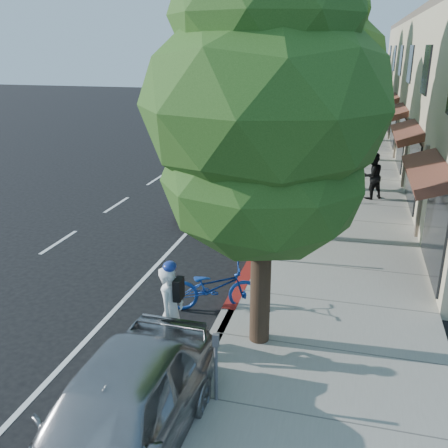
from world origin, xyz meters
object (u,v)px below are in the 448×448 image
(near_car_a, at_px, (116,418))
(pedestrian, at_px, (372,176))
(street_tree_1, at_px, (304,73))
(white_pickup, at_px, (288,128))
(cyclist, at_px, (171,312))
(silver_suv, at_px, (226,186))
(dark_sedan, at_px, (243,168))
(street_tree_0, at_px, (265,111))
(street_tree_5, at_px, (339,66))
(street_tree_2, at_px, (319,87))
(bicycle, at_px, (213,287))
(street_tree_3, at_px, (330,57))
(dark_suv_far, at_px, (296,121))
(street_tree_4, at_px, (335,60))

(near_car_a, relative_size, pedestrian, 2.62)
(street_tree_1, relative_size, white_pickup, 1.31)
(cyclist, xyz_separation_m, silver_suv, (-1.39, 9.62, -0.13))
(dark_sedan, height_order, near_car_a, near_car_a)
(street_tree_0, height_order, street_tree_1, street_tree_1)
(street_tree_5, relative_size, pedestrian, 3.99)
(street_tree_2, distance_m, bicycle, 11.49)
(white_pickup, bearing_deg, street_tree_3, -66.41)
(pedestrian, bearing_deg, street_tree_0, 43.37)
(dark_sedan, relative_size, near_car_a, 0.91)
(bicycle, relative_size, pedestrian, 1.20)
(cyclist, distance_m, silver_suv, 9.72)
(street_tree_5, bearing_deg, silver_suv, -98.06)
(bicycle, distance_m, dark_sedan, 11.24)
(street_tree_5, xyz_separation_m, pedestrian, (2.32, -19.14, -3.36))
(street_tree_0, bearing_deg, bicycle, 137.53)
(street_tree_0, xyz_separation_m, silver_suv, (-2.99, 8.91, -3.90))
(street_tree_5, relative_size, silver_suv, 1.23)
(street_tree_5, height_order, near_car_a, street_tree_5)
(street_tree_0, bearing_deg, street_tree_2, 90.00)
(street_tree_0, height_order, street_tree_2, street_tree_0)
(dark_suv_far, bearing_deg, street_tree_4, -38.24)
(street_tree_4, xyz_separation_m, dark_suv_far, (-2.53, 2.61, -4.11))
(street_tree_5, bearing_deg, near_car_a, -92.39)
(street_tree_1, relative_size, dark_sedan, 1.90)
(street_tree_0, relative_size, white_pickup, 1.23)
(silver_suv, relative_size, white_pickup, 0.95)
(near_car_a, distance_m, pedestrian, 14.84)
(street_tree_2, bearing_deg, cyclist, -97.18)
(silver_suv, bearing_deg, cyclist, -78.62)
(street_tree_1, xyz_separation_m, white_pickup, (-2.60, 17.00, -4.15))
(street_tree_5, height_order, white_pickup, street_tree_5)
(dark_suv_far, distance_m, pedestrian, 16.48)
(street_tree_4, bearing_deg, street_tree_5, 90.00)
(dark_sedan, distance_m, dark_suv_far, 14.33)
(pedestrian, bearing_deg, white_pickup, -102.49)
(pedestrian, bearing_deg, street_tree_1, 29.92)
(street_tree_4, xyz_separation_m, near_car_a, (-1.40, -27.50, -4.18))
(bicycle, distance_m, silver_suv, 7.91)
(street_tree_1, bearing_deg, street_tree_4, 90.00)
(street_tree_4, bearing_deg, street_tree_3, -90.00)
(silver_suv, bearing_deg, pedestrian, 23.37)
(street_tree_1, height_order, white_pickup, street_tree_1)
(near_car_a, bearing_deg, cyclist, 95.28)
(street_tree_5, relative_size, bicycle, 3.32)
(street_tree_5, relative_size, near_car_a, 1.53)
(street_tree_1, distance_m, street_tree_5, 24.01)
(bicycle, bearing_deg, dark_sedan, -7.17)
(pedestrian, bearing_deg, dark_suv_far, -107.43)
(street_tree_0, distance_m, silver_suv, 10.17)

